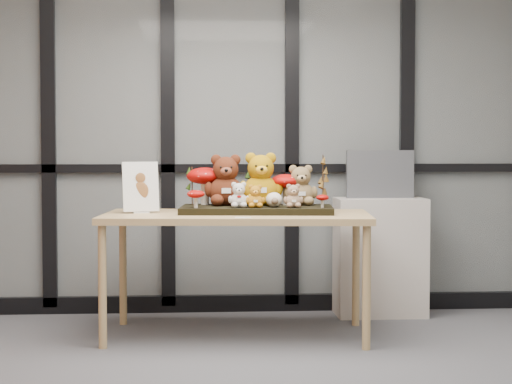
{
  "coord_description": "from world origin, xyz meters",
  "views": [
    {
      "loc": [
        -0.29,
        -4.25,
        1.23
      ],
      "look_at": [
        0.12,
        1.55,
        0.92
      ],
      "focal_mm": 65.0,
      "sensor_mm": 36.0,
      "label": 1
    }
  ],
  "objects": [
    {
      "name": "sprig_green_mid_left",
      "position": [
        -0.1,
        1.84,
        0.97
      ],
      "size": [
        0.05,
        0.05,
        0.28
      ],
      "primitive_type": null,
      "color": "#1A330B",
      "rests_on": "diorama_tray"
    },
    {
      "name": "sprig_green_centre",
      "position": [
        0.11,
        1.83,
        0.94
      ],
      "size": [
        0.05,
        0.05,
        0.22
      ],
      "primitive_type": null,
      "color": "#1A330B",
      "rests_on": "diorama_tray"
    },
    {
      "name": "monitor",
      "position": [
        1.06,
        2.26,
        1.01
      ],
      "size": [
        0.48,
        0.05,
        0.34
      ],
      "color": "#4D4F55",
      "rests_on": "cabinet"
    },
    {
      "name": "bear_tan_back",
      "position": [
        0.43,
        1.72,
        0.97
      ],
      "size": [
        0.24,
        0.22,
        0.29
      ],
      "primitive_type": null,
      "rotation": [
        0.0,
        0.0,
        -0.09
      ],
      "color": "olive",
      "rests_on": "diorama_tray"
    },
    {
      "name": "sprig_dry_far_right",
      "position": [
        0.57,
        1.7,
        0.99
      ],
      "size": [
        0.05,
        0.05,
        0.33
      ],
      "primitive_type": null,
      "color": "brown",
      "rests_on": "diorama_tray"
    },
    {
      "name": "mushroom_back_left",
      "position": [
        -0.19,
        1.82,
        0.96
      ],
      "size": [
        0.24,
        0.24,
        0.27
      ],
      "primitive_type": null,
      "color": "#940704",
      "rests_on": "diorama_tray"
    },
    {
      "name": "bear_beige_small",
      "position": [
        0.35,
        1.49,
        0.91
      ],
      "size": [
        0.14,
        0.12,
        0.16
      ],
      "primitive_type": null,
      "rotation": [
        0.0,
        0.0,
        -0.09
      ],
      "color": "#997659",
      "rests_on": "diorama_tray"
    },
    {
      "name": "bear_small_yellow",
      "position": [
        0.12,
        1.51,
        0.91
      ],
      "size": [
        0.13,
        0.12,
        0.16
      ],
      "primitive_type": null,
      "rotation": [
        0.0,
        0.0,
        -0.09
      ],
      "color": "#BA7516",
      "rests_on": "diorama_tray"
    },
    {
      "name": "label_card",
      "position": [
        0.02,
        1.25,
        0.79
      ],
      "size": [
        0.09,
        0.03,
        0.0
      ],
      "primitive_type": "cube",
      "color": "white",
      "rests_on": "display_table"
    },
    {
      "name": "bear_white_bow",
      "position": [
        0.01,
        1.52,
        0.92
      ],
      "size": [
        0.15,
        0.13,
        0.18
      ],
      "primitive_type": null,
      "rotation": [
        0.0,
        0.0,
        -0.09
      ],
      "color": "silver",
      "rests_on": "diorama_tray"
    },
    {
      "name": "display_table",
      "position": [
        0.0,
        1.59,
        0.72
      ],
      "size": [
        1.75,
        0.99,
        0.79
      ],
      "rotation": [
        0.0,
        0.0,
        -0.09
      ],
      "color": "tan",
      "rests_on": "floor"
    },
    {
      "name": "sign_holder",
      "position": [
        -0.61,
        1.66,
        0.94
      ],
      "size": [
        0.24,
        0.11,
        0.33
      ],
      "rotation": [
        0.0,
        0.0,
        0.25
      ],
      "color": "silver",
      "rests_on": "display_table"
    },
    {
      "name": "glass_partition",
      "position": [
        -0.0,
        2.47,
        1.42
      ],
      "size": [
        4.9,
        0.06,
        2.78
      ],
      "color": "#2D383F",
      "rests_on": "floor"
    },
    {
      "name": "mushroom_front_left",
      "position": [
        -0.26,
        1.52,
        0.89
      ],
      "size": [
        0.11,
        0.11,
        0.12
      ],
      "primitive_type": null,
      "color": "#940704",
      "rests_on": "diorama_tray"
    },
    {
      "name": "bear_brown_medium",
      "position": [
        -0.06,
        1.74,
        1.01
      ],
      "size": [
        0.3,
        0.28,
        0.36
      ],
      "primitive_type": null,
      "rotation": [
        0.0,
        0.0,
        -0.09
      ],
      "color": "#4D1F0F",
      "rests_on": "diorama_tray"
    },
    {
      "name": "room_shell",
      "position": [
        0.0,
        0.0,
        1.68
      ],
      "size": [
        5.0,
        5.0,
        5.0
      ],
      "color": "#B2B0A8",
      "rests_on": "floor"
    },
    {
      "name": "sprig_green_far_left",
      "position": [
        -0.28,
        1.8,
        0.95
      ],
      "size": [
        0.05,
        0.05,
        0.25
      ],
      "primitive_type": null,
      "color": "#1A330B",
      "rests_on": "diorama_tray"
    },
    {
      "name": "mushroom_front_right",
      "position": [
        0.54,
        1.48,
        0.87
      ],
      "size": [
        0.08,
        0.08,
        0.09
      ],
      "primitive_type": null,
      "color": "#940704",
      "rests_on": "diorama_tray"
    },
    {
      "name": "diorama_tray",
      "position": [
        0.13,
        1.64,
        0.81
      ],
      "size": [
        1.0,
        0.57,
        0.04
      ],
      "primitive_type": "cube",
      "rotation": [
        0.0,
        0.0,
        -0.09
      ],
      "color": "black",
      "rests_on": "display_table"
    },
    {
      "name": "bear_pooh_yellow",
      "position": [
        0.17,
        1.72,
        1.02
      ],
      "size": [
        0.31,
        0.29,
        0.38
      ],
      "primitive_type": null,
      "rotation": [
        0.0,
        0.0,
        -0.09
      ],
      "color": "#AF7D09",
      "rests_on": "diorama_tray"
    },
    {
      "name": "mushroom_back_right",
      "position": [
        0.33,
        1.75,
        0.94
      ],
      "size": [
        0.2,
        0.2,
        0.22
      ],
      "primitive_type": null,
      "color": "#940704",
      "rests_on": "diorama_tray"
    },
    {
      "name": "cabinet",
      "position": [
        1.06,
        2.25,
        0.42
      ],
      "size": [
        0.63,
        0.37,
        0.84
      ],
      "primitive_type": "cube",
      "color": "#B6ABA2",
      "rests_on": "floor"
    },
    {
      "name": "plush_cream_hedgehog",
      "position": [
        0.24,
        1.53,
        0.88
      ],
      "size": [
        0.09,
        0.08,
        0.1
      ],
      "primitive_type": null,
      "rotation": [
        0.0,
        0.0,
        -0.09
      ],
      "color": "silver",
      "rests_on": "diorama_tray"
    },
    {
      "name": "sprig_dry_mid_right",
      "position": [
        0.55,
        1.58,
        0.93
      ],
      "size": [
        0.05,
        0.05,
        0.2
      ],
      "primitive_type": null,
      "color": "brown",
      "rests_on": "diorama_tray"
    }
  ]
}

